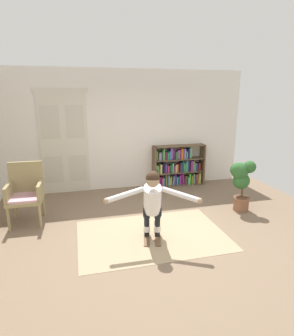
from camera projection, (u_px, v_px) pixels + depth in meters
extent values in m
plane|color=#77614B|center=(155.00, 232.00, 4.87)|extent=(7.20, 7.20, 0.00)
cube|color=silver|center=(127.00, 130.00, 6.94)|extent=(6.00, 0.10, 2.90)
cube|color=beige|center=(52.00, 145.00, 6.54)|extent=(0.55, 0.04, 2.35)
cube|color=beige|center=(50.00, 122.00, 6.39)|extent=(0.41, 0.01, 0.76)
cube|color=beige|center=(54.00, 169.00, 6.67)|extent=(0.41, 0.01, 0.64)
cube|color=beige|center=(76.00, 144.00, 6.67)|extent=(0.55, 0.04, 2.35)
cube|color=beige|center=(75.00, 122.00, 6.52)|extent=(0.41, 0.01, 0.76)
cube|color=beige|center=(78.00, 168.00, 6.80)|extent=(0.41, 0.01, 0.64)
cube|color=beige|center=(60.00, 90.00, 6.29)|extent=(1.22, 0.04, 0.10)
cube|color=tan|center=(152.00, 235.00, 4.77)|extent=(2.45, 1.67, 0.01)
cube|color=brown|center=(154.00, 167.00, 7.13)|extent=(0.04, 0.30, 1.05)
cube|color=brown|center=(202.00, 164.00, 7.45)|extent=(0.04, 0.30, 1.05)
cube|color=brown|center=(178.00, 184.00, 7.42)|extent=(1.32, 0.30, 0.02)
cube|color=brown|center=(178.00, 172.00, 7.34)|extent=(1.32, 0.30, 0.02)
cube|color=brown|center=(179.00, 159.00, 7.25)|extent=(1.32, 0.30, 0.02)
cube|color=brown|center=(179.00, 146.00, 7.16)|extent=(1.32, 0.30, 0.02)
cube|color=tan|center=(156.00, 181.00, 7.25)|extent=(0.06, 0.17, 0.25)
cube|color=brown|center=(158.00, 182.00, 7.26)|extent=(0.04, 0.21, 0.19)
cube|color=#6C165C|center=(160.00, 181.00, 7.27)|extent=(0.05, 0.18, 0.25)
cube|color=#C0529B|center=(162.00, 182.00, 7.27)|extent=(0.04, 0.19, 0.22)
cube|color=teal|center=(164.00, 181.00, 7.31)|extent=(0.03, 0.14, 0.21)
cube|color=olive|center=(166.00, 180.00, 7.32)|extent=(0.04, 0.15, 0.28)
cube|color=#5CACCA|center=(168.00, 180.00, 7.31)|extent=(0.03, 0.16, 0.28)
cube|color=gold|center=(170.00, 181.00, 7.35)|extent=(0.06, 0.15, 0.22)
cube|color=slate|center=(173.00, 180.00, 7.35)|extent=(0.05, 0.21, 0.25)
cube|color=#602D9B|center=(175.00, 179.00, 7.37)|extent=(0.04, 0.20, 0.29)
cube|color=#24D2D4|center=(177.00, 181.00, 7.37)|extent=(0.04, 0.15, 0.20)
cube|color=#654053|center=(179.00, 180.00, 7.39)|extent=(0.03, 0.17, 0.23)
cube|color=#AB23A5|center=(180.00, 179.00, 7.39)|extent=(0.03, 0.15, 0.28)
cube|color=#83246D|center=(182.00, 179.00, 7.41)|extent=(0.08, 0.15, 0.28)
cube|color=#4F3C28|center=(185.00, 179.00, 7.45)|extent=(0.05, 0.18, 0.22)
cube|color=#62C894|center=(188.00, 180.00, 7.45)|extent=(0.04, 0.23, 0.18)
cube|color=#5BCD38|center=(189.00, 178.00, 7.46)|extent=(0.04, 0.19, 0.28)
cube|color=olive|center=(191.00, 179.00, 7.46)|extent=(0.03, 0.22, 0.23)
cube|color=#517F64|center=(193.00, 178.00, 7.47)|extent=(0.04, 0.22, 0.28)
cube|color=#7B4762|center=(195.00, 178.00, 7.52)|extent=(0.05, 0.20, 0.25)
cube|color=#A75227|center=(196.00, 178.00, 7.52)|extent=(0.06, 0.22, 0.26)
cube|color=#B7C75B|center=(199.00, 177.00, 7.53)|extent=(0.06, 0.19, 0.28)
cube|color=#5E8F53|center=(156.00, 169.00, 7.16)|extent=(0.06, 0.21, 0.22)
cube|color=#72A65C|center=(158.00, 170.00, 7.16)|extent=(0.04, 0.18, 0.19)
cube|color=#C3CA53|center=(160.00, 168.00, 7.17)|extent=(0.04, 0.23, 0.24)
cube|color=#180D4E|center=(162.00, 168.00, 7.19)|extent=(0.03, 0.19, 0.26)
cube|color=navy|center=(164.00, 168.00, 7.22)|extent=(0.03, 0.19, 0.24)
cube|color=#574C7C|center=(165.00, 168.00, 7.21)|extent=(0.03, 0.17, 0.23)
cube|color=#BD3068|center=(168.00, 169.00, 7.23)|extent=(0.05, 0.17, 0.18)
cube|color=#1F522D|center=(170.00, 168.00, 7.24)|extent=(0.07, 0.16, 0.20)
cube|color=#5CB986|center=(172.00, 167.00, 7.25)|extent=(0.03, 0.17, 0.25)
cube|color=#953D7A|center=(174.00, 168.00, 7.28)|extent=(0.03, 0.20, 0.18)
cube|color=tan|center=(176.00, 168.00, 7.28)|extent=(0.05, 0.18, 0.20)
cube|color=brown|center=(177.00, 167.00, 7.32)|extent=(0.05, 0.18, 0.21)
cube|color=#3F2651|center=(180.00, 167.00, 7.29)|extent=(0.04, 0.20, 0.25)
cube|color=#10474E|center=(182.00, 166.00, 7.30)|extent=(0.05, 0.18, 0.29)
cube|color=#51D33D|center=(184.00, 167.00, 7.32)|extent=(0.03, 0.14, 0.22)
cube|color=#5DC0C1|center=(185.00, 165.00, 7.36)|extent=(0.03, 0.22, 0.29)
cube|color=navy|center=(187.00, 165.00, 7.37)|extent=(0.06, 0.19, 0.30)
cube|color=#852975|center=(190.00, 166.00, 7.36)|extent=(0.05, 0.22, 0.28)
cube|color=#628D4D|center=(192.00, 165.00, 7.39)|extent=(0.04, 0.21, 0.28)
cube|color=teal|center=(194.00, 166.00, 7.41)|extent=(0.03, 0.23, 0.22)
cube|color=#4D1C72|center=(196.00, 166.00, 7.43)|extent=(0.04, 0.18, 0.20)
cube|color=maroon|center=(198.00, 166.00, 7.45)|extent=(0.05, 0.17, 0.20)
cube|color=#42761E|center=(156.00, 156.00, 7.05)|extent=(0.06, 0.15, 0.23)
cube|color=#7D66A1|center=(159.00, 156.00, 7.08)|extent=(0.06, 0.20, 0.20)
cube|color=#27622F|center=(161.00, 155.00, 7.09)|extent=(0.03, 0.20, 0.22)
cube|color=#64C755|center=(163.00, 154.00, 7.10)|extent=(0.03, 0.21, 0.27)
cube|color=#701E4D|center=(165.00, 155.00, 7.13)|extent=(0.04, 0.21, 0.20)
cube|color=#257A54|center=(167.00, 155.00, 7.16)|extent=(0.06, 0.24, 0.19)
cube|color=teal|center=(169.00, 155.00, 7.15)|extent=(0.04, 0.23, 0.22)
cube|color=#8955C7|center=(171.00, 153.00, 7.18)|extent=(0.05, 0.15, 0.29)
cube|color=#51264A|center=(173.00, 154.00, 7.19)|extent=(0.05, 0.16, 0.25)
cube|color=#325B31|center=(176.00, 155.00, 7.18)|extent=(0.06, 0.20, 0.20)
cube|color=#A652D6|center=(178.00, 154.00, 7.23)|extent=(0.06, 0.16, 0.23)
cube|color=#C15423|center=(181.00, 153.00, 7.23)|extent=(0.06, 0.22, 0.27)
cube|color=#7A6ECF|center=(184.00, 153.00, 7.26)|extent=(0.05, 0.22, 0.26)
cube|color=#58D07B|center=(186.00, 155.00, 7.27)|extent=(0.03, 0.16, 0.18)
cube|color=navy|center=(188.00, 153.00, 7.28)|extent=(0.04, 0.23, 0.26)
cube|color=#6DD27D|center=(190.00, 152.00, 7.30)|extent=(0.04, 0.17, 0.29)
cylinder|color=#97885B|center=(8.00, 219.00, 4.90)|extent=(0.05, 0.05, 0.42)
cylinder|color=#97885B|center=(40.00, 216.00, 5.02)|extent=(0.05, 0.05, 0.42)
cylinder|color=#97885B|center=(15.00, 208.00, 5.39)|extent=(0.05, 0.05, 0.42)
cylinder|color=#97885B|center=(44.00, 205.00, 5.51)|extent=(0.05, 0.05, 0.42)
cube|color=#97885B|center=(26.00, 200.00, 5.14)|extent=(0.61, 0.61, 0.06)
cube|color=#DAA3B6|center=(25.00, 197.00, 5.13)|extent=(0.55, 0.55, 0.04)
cube|color=#97885B|center=(26.00, 177.00, 5.31)|extent=(0.60, 0.07, 0.60)
cube|color=#97885B|center=(8.00, 192.00, 5.04)|extent=(0.07, 0.56, 0.28)
cube|color=#97885B|center=(40.00, 190.00, 5.16)|extent=(0.07, 0.56, 0.28)
cylinder|color=brown|center=(241.00, 204.00, 5.77)|extent=(0.30, 0.30, 0.28)
cylinder|color=brown|center=(242.00, 198.00, 5.74)|extent=(0.33, 0.33, 0.04)
cylinder|color=#4C3823|center=(242.00, 189.00, 5.69)|extent=(0.04, 0.04, 0.36)
sphere|color=#2C5D2A|center=(240.00, 171.00, 5.65)|extent=(0.34, 0.34, 0.34)
sphere|color=#2C5D2A|center=(242.00, 181.00, 5.70)|extent=(0.33, 0.33, 0.33)
sphere|color=#2C5D2A|center=(241.00, 181.00, 5.75)|extent=(0.33, 0.33, 0.33)
sphere|color=#2C5D2A|center=(238.00, 170.00, 5.64)|extent=(0.29, 0.29, 0.29)
sphere|color=#2C5D2A|center=(250.00, 167.00, 5.62)|extent=(0.25, 0.25, 0.25)
cube|color=brown|center=(147.00, 235.00, 4.77)|extent=(0.27, 0.75, 0.01)
cube|color=brown|center=(147.00, 224.00, 5.09)|extent=(0.11, 0.13, 0.06)
cube|color=black|center=(147.00, 234.00, 4.74)|extent=(0.11, 0.14, 0.04)
cube|color=brown|center=(157.00, 235.00, 4.77)|extent=(0.27, 0.75, 0.01)
cube|color=brown|center=(157.00, 224.00, 5.09)|extent=(0.11, 0.13, 0.06)
cube|color=black|center=(157.00, 234.00, 4.74)|extent=(0.11, 0.14, 0.04)
cylinder|color=white|center=(147.00, 229.00, 4.74)|extent=(0.13, 0.13, 0.10)
cylinder|color=black|center=(147.00, 218.00, 4.69)|extent=(0.11, 0.11, 0.30)
cylinder|color=black|center=(147.00, 211.00, 4.64)|extent=(0.13, 0.13, 0.22)
cylinder|color=white|center=(157.00, 229.00, 4.74)|extent=(0.13, 0.13, 0.10)
cylinder|color=black|center=(158.00, 218.00, 4.69)|extent=(0.11, 0.11, 0.30)
cylinder|color=black|center=(158.00, 211.00, 4.64)|extent=(0.13, 0.13, 0.22)
cube|color=black|center=(152.00, 210.00, 4.63)|extent=(0.33, 0.25, 0.14)
cylinder|color=white|center=(152.00, 199.00, 4.46)|extent=(0.39, 0.53, 0.59)
sphere|color=tan|center=(153.00, 181.00, 4.20)|extent=(0.24, 0.24, 0.20)
sphere|color=#382619|center=(153.00, 178.00, 4.20)|extent=(0.25, 0.25, 0.21)
cylinder|color=white|center=(125.00, 195.00, 4.22)|extent=(0.59, 0.14, 0.19)
sphere|color=tan|center=(106.00, 201.00, 4.13)|extent=(0.11, 0.11, 0.09)
cylinder|color=white|center=(181.00, 195.00, 4.22)|extent=(0.53, 0.40, 0.19)
sphere|color=tan|center=(199.00, 201.00, 4.14)|extent=(0.11, 0.11, 0.09)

